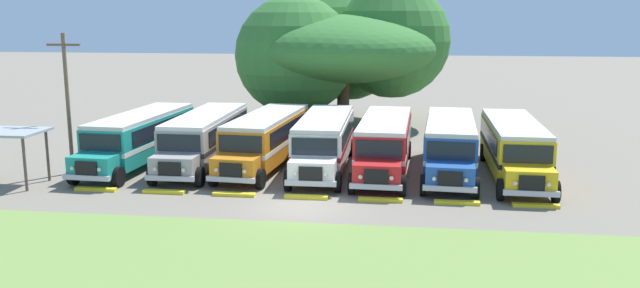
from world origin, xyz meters
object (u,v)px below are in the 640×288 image
(parked_bus_slot_0, at_px, (140,136))
(broad_shade_tree, at_px, (345,48))
(parked_bus_slot_1, at_px, (205,136))
(parked_bus_slot_2, at_px, (266,137))
(parked_bus_slot_3, at_px, (324,140))
(waiting_shelter, at_px, (6,136))
(parked_bus_slot_4, at_px, (385,142))
(parked_bus_slot_5, at_px, (450,143))
(parked_bus_slot_6, at_px, (514,146))
(utility_pole, at_px, (68,100))

(parked_bus_slot_0, height_order, broad_shade_tree, broad_shade_tree)
(parked_bus_slot_1, height_order, parked_bus_slot_2, same)
(parked_bus_slot_3, bearing_deg, broad_shade_tree, -179.97)
(parked_bus_slot_0, bearing_deg, waiting_shelter, -38.06)
(parked_bus_slot_2, height_order, parked_bus_slot_4, same)
(parked_bus_slot_1, distance_m, parked_bus_slot_2, 3.46)
(parked_bus_slot_5, height_order, waiting_shelter, parked_bus_slot_5)
(parked_bus_slot_1, xyz_separation_m, parked_bus_slot_5, (13.46, -0.17, 0.00))
(parked_bus_slot_4, height_order, waiting_shelter, parked_bus_slot_4)
(parked_bus_slot_6, bearing_deg, parked_bus_slot_0, -89.20)
(parked_bus_slot_2, distance_m, parked_bus_slot_5, 10.00)
(parked_bus_slot_0, relative_size, parked_bus_slot_5, 1.00)
(parked_bus_slot_5, distance_m, waiting_shelter, 22.39)
(waiting_shelter, bearing_deg, parked_bus_slot_0, 48.75)
(parked_bus_slot_5, distance_m, parked_bus_slot_6, 3.25)
(broad_shade_tree, distance_m, utility_pole, 21.15)
(parked_bus_slot_2, relative_size, broad_shade_tree, 0.71)
(parked_bus_slot_3, height_order, parked_bus_slot_5, same)
(parked_bus_slot_6, distance_m, waiting_shelter, 25.48)
(parked_bus_slot_5, bearing_deg, parked_bus_slot_0, -85.93)
(parked_bus_slot_1, distance_m, utility_pole, 7.40)
(parked_bus_slot_2, relative_size, parked_bus_slot_4, 1.01)
(parked_bus_slot_1, relative_size, parked_bus_slot_6, 1.00)
(parked_bus_slot_0, height_order, utility_pole, utility_pole)
(broad_shade_tree, bearing_deg, waiting_shelter, -127.31)
(parked_bus_slot_6, height_order, broad_shade_tree, broad_shade_tree)
(parked_bus_slot_6, bearing_deg, waiting_shelter, -77.28)
(parked_bus_slot_5, relative_size, waiting_shelter, 3.03)
(waiting_shelter, bearing_deg, broad_shade_tree, 52.69)
(parked_bus_slot_4, xyz_separation_m, parked_bus_slot_6, (6.69, -0.20, 0.00))
(utility_pole, xyz_separation_m, waiting_shelter, (-1.89, -2.64, -1.47))
(parked_bus_slot_1, relative_size, parked_bus_slot_2, 0.99)
(parked_bus_slot_0, distance_m, parked_bus_slot_3, 10.36)
(waiting_shelter, bearing_deg, parked_bus_slot_6, 11.81)
(parked_bus_slot_4, bearing_deg, parked_bus_slot_6, 89.97)
(parked_bus_slot_5, bearing_deg, broad_shade_tree, -150.10)
(parked_bus_slot_2, bearing_deg, parked_bus_slot_5, 93.00)
(broad_shade_tree, xyz_separation_m, waiting_shelter, (-14.74, -19.34, -3.40))
(parked_bus_slot_2, bearing_deg, waiting_shelter, -58.82)
(parked_bus_slot_1, xyz_separation_m, utility_pole, (-6.33, -3.02, 2.34))
(parked_bus_slot_5, relative_size, utility_pole, 1.49)
(parked_bus_slot_1, height_order, broad_shade_tree, broad_shade_tree)
(utility_pole, bearing_deg, waiting_shelter, -125.61)
(parked_bus_slot_1, height_order, parked_bus_slot_3, same)
(parked_bus_slot_4, relative_size, waiting_shelter, 3.02)
(parked_bus_slot_2, height_order, parked_bus_slot_5, same)
(broad_shade_tree, bearing_deg, parked_bus_slot_0, -125.72)
(parked_bus_slot_2, relative_size, parked_bus_slot_3, 1.01)
(parked_bus_slot_4, xyz_separation_m, broad_shade_tree, (-3.50, 13.93, 4.27))
(parked_bus_slot_2, relative_size, utility_pole, 1.49)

